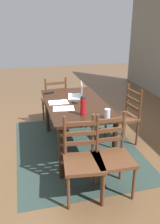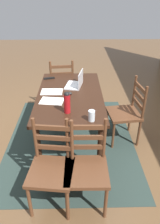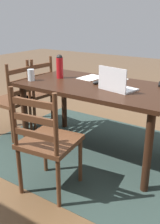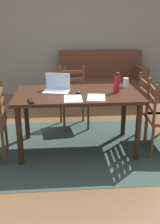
# 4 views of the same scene
# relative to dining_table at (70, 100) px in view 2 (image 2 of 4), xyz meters

# --- Properties ---
(ground_plane) EXTENTS (14.00, 14.00, 0.00)m
(ground_plane) POSITION_rel_dining_table_xyz_m (0.00, 0.00, -0.68)
(ground_plane) COLOR brown
(area_rug) EXTENTS (2.42, 1.88, 0.01)m
(area_rug) POSITION_rel_dining_table_xyz_m (0.00, 0.00, -0.67)
(area_rug) COLOR #283833
(area_rug) RESTS_ON ground
(dining_table) EXTENTS (1.58, 0.89, 0.78)m
(dining_table) POSITION_rel_dining_table_xyz_m (0.00, 0.00, 0.00)
(dining_table) COLOR black
(dining_table) RESTS_ON ground
(chair_right_near) EXTENTS (0.49, 0.49, 0.95)m
(chair_right_near) POSITION_rel_dining_table_xyz_m (1.08, -0.17, -0.21)
(chair_right_near) COLOR #56331E
(chair_right_near) RESTS_ON ground
(chair_far_head) EXTENTS (0.49, 0.49, 0.95)m
(chair_far_head) POSITION_rel_dining_table_xyz_m (-0.01, 0.81, -0.21)
(chair_far_head) COLOR #56331E
(chair_far_head) RESTS_ON ground
(chair_right_far) EXTENTS (0.45, 0.45, 0.95)m
(chair_right_far) POSITION_rel_dining_table_xyz_m (1.08, 0.18, -0.21)
(chair_right_far) COLOR #56331E
(chair_right_far) RESTS_ON ground
(chair_left_near) EXTENTS (0.48, 0.48, 0.95)m
(chair_left_near) POSITION_rel_dining_table_xyz_m (-1.08, -0.17, -0.21)
(chair_left_near) COLOR #56331E
(chair_left_near) RESTS_ON ground
(laptop) EXTENTS (0.36, 0.28, 0.23)m
(laptop) POSITION_rel_dining_table_xyz_m (-0.26, 0.10, 0.16)
(laptop) COLOR silver
(laptop) RESTS_ON dining_table
(water_bottle) EXTENTS (0.08, 0.08, 0.26)m
(water_bottle) POSITION_rel_dining_table_xyz_m (0.50, -0.02, 0.24)
(water_bottle) COLOR #A81419
(water_bottle) RESTS_ON dining_table
(drinking_glass) EXTENTS (0.07, 0.07, 0.12)m
(drinking_glass) POSITION_rel_dining_table_xyz_m (0.68, 0.25, 0.16)
(drinking_glass) COLOR silver
(drinking_glass) RESTS_ON dining_table
(computer_mouse) EXTENTS (0.08, 0.11, 0.03)m
(computer_mouse) POSITION_rel_dining_table_xyz_m (0.02, -0.02, 0.12)
(computer_mouse) COLOR black
(computer_mouse) RESTS_ON dining_table
(tv_remote) EXTENTS (0.09, 0.18, 0.02)m
(tv_remote) POSITION_rel_dining_table_xyz_m (-0.55, -0.34, 0.11)
(tv_remote) COLOR black
(tv_remote) RESTS_ON dining_table
(paper_stack_left) EXTENTS (0.25, 0.32, 0.00)m
(paper_stack_left) POSITION_rel_dining_table_xyz_m (0.21, -0.23, 0.10)
(paper_stack_left) COLOR white
(paper_stack_left) RESTS_ON dining_table
(paper_stack_right) EXTENTS (0.21, 0.30, 0.00)m
(paper_stack_right) POSITION_rel_dining_table_xyz_m (-0.07, -0.25, 0.10)
(paper_stack_right) COLOR white
(paper_stack_right) RESTS_ON dining_table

